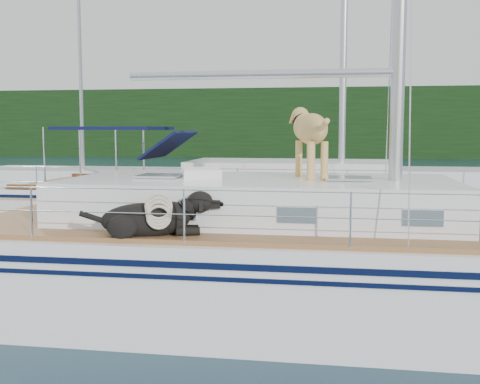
# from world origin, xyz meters

# --- Properties ---
(ground) EXTENTS (120.00, 120.00, 0.00)m
(ground) POSITION_xyz_m (0.00, 0.00, 0.00)
(ground) COLOR black
(ground) RESTS_ON ground
(tree_line) EXTENTS (90.00, 3.00, 6.00)m
(tree_line) POSITION_xyz_m (0.00, 45.00, 3.00)
(tree_line) COLOR black
(tree_line) RESTS_ON ground
(shore_bank) EXTENTS (92.00, 1.00, 1.20)m
(shore_bank) POSITION_xyz_m (0.00, 46.20, 0.60)
(shore_bank) COLOR #595147
(shore_bank) RESTS_ON ground
(main_sailboat) EXTENTS (12.00, 3.82, 14.01)m
(main_sailboat) POSITION_xyz_m (0.10, -0.00, 0.68)
(main_sailboat) COLOR white
(main_sailboat) RESTS_ON ground
(neighbor_sailboat) EXTENTS (11.00, 3.50, 13.30)m
(neighbor_sailboat) POSITION_xyz_m (-0.37, 6.28, 0.63)
(neighbor_sailboat) COLOR white
(neighbor_sailboat) RESTS_ON ground
(bg_boat_west) EXTENTS (8.00, 3.00, 11.65)m
(bg_boat_west) POSITION_xyz_m (-8.00, 14.00, 0.45)
(bg_boat_west) COLOR white
(bg_boat_west) RESTS_ON ground
(bg_boat_center) EXTENTS (7.20, 3.00, 11.65)m
(bg_boat_center) POSITION_xyz_m (4.00, 16.00, 0.45)
(bg_boat_center) COLOR white
(bg_boat_center) RESTS_ON ground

